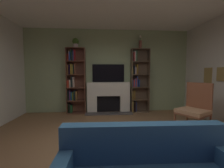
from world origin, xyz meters
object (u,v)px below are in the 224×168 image
Objects in this scene: armchair at (195,107)px; bookshelf_right at (137,81)px; tv at (108,73)px; bookshelf_left at (74,80)px; fireplace at (109,96)px; potted_plant at (76,43)px; coffee_table at (132,141)px; vase_with_flowers at (140,43)px.

bookshelf_right is at bearing 115.19° from armchair.
bookshelf_left is at bearing -175.55° from tv.
potted_plant is (-1.10, -0.03, 1.83)m from fireplace.
bookshelf_left is at bearing 113.37° from coffee_table.
armchair is (3.03, -1.88, -1.81)m from potted_plant.
tv is at bearing 90.00° from fireplace.
vase_with_flowers reaches higher than fireplace.
vase_with_flowers reaches higher than armchair.
bookshelf_right is at bearing 0.19° from bookshelf_left.
bookshelf_left is 3.48m from coffee_table.
fireplace is 3.39× the size of vase_with_flowers.
bookshelf_left is 1.25m from potted_plant.
armchair is (1.93, -1.91, 0.02)m from fireplace.
armchair is at bearing -66.32° from vase_with_flowers.
armchair reaches higher than coffee_table.
coffee_table is (1.28, -3.09, -2.02)m from potted_plant.
vase_with_flowers is (2.27, -0.03, 1.26)m from bookshelf_left.
fireplace is 2.71m from armchair.
bookshelf_left is 2.33× the size of coffee_table.
potted_plant is 4.00m from armchair.
potted_plant is (-1.10, -0.12, 1.02)m from tv.
coffee_table is at bearing -86.90° from tv.
bookshelf_left is at bearing -179.81° from bookshelf_right.
bookshelf_right reaches higher than fireplace.
bookshelf_left reaches higher than coffee_table.
bookshelf_left is at bearing -179.78° from fireplace.
fireplace is 0.82m from tv.
tv is 0.50× the size of bookshelf_left.
fireplace is 0.72× the size of bookshelf_right.
tv is (0.00, 0.09, 0.81)m from fireplace.
tv is at bearing 93.10° from coffee_table.
vase_with_flowers is (2.20, 0.00, 0.01)m from potted_plant.
armchair is at bearing -44.80° from fireplace.
potted_plant is (0.07, -0.03, 1.25)m from bookshelf_left.
tv is at bearing 173.80° from vase_with_flowers.
bookshelf_left reaches higher than armchair.
vase_with_flowers is at bearing 113.68° from armchair.
fireplace is at bearing 93.18° from coffee_table.
bookshelf_left is 3.68m from armchair.
coffee_table is (-0.93, -3.09, -2.02)m from vase_with_flowers.
fireplace is at bearing 178.28° from vase_with_flowers.
potted_plant is at bearing -178.27° from fireplace.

